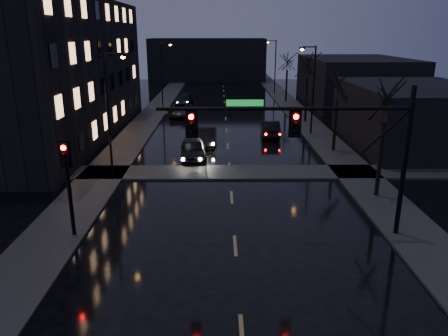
{
  "coord_description": "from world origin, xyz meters",
  "views": [
    {
      "loc": [
        -0.69,
        -9.61,
        9.15
      ],
      "look_at": [
        -0.49,
        9.44,
        3.2
      ],
      "focal_mm": 35.0,
      "sensor_mm": 36.0,
      "label": 1
    }
  ],
  "objects_px": {
    "oncoming_car_c": "(181,110)",
    "oncoming_car_d": "(184,100)",
    "oncoming_car_a": "(193,149)",
    "lead_car": "(270,129)",
    "oncoming_car_b": "(206,137)"
  },
  "relations": [
    {
      "from": "oncoming_car_c",
      "to": "oncoming_car_d",
      "type": "height_order",
      "value": "oncoming_car_c"
    },
    {
      "from": "oncoming_car_a",
      "to": "lead_car",
      "type": "height_order",
      "value": "oncoming_car_a"
    },
    {
      "from": "oncoming_car_b",
      "to": "oncoming_car_a",
      "type": "bearing_deg",
      "value": -98.37
    },
    {
      "from": "oncoming_car_a",
      "to": "oncoming_car_b",
      "type": "distance_m",
      "value": 4.39
    },
    {
      "from": "oncoming_car_c",
      "to": "oncoming_car_d",
      "type": "bearing_deg",
      "value": 92.26
    },
    {
      "from": "oncoming_car_a",
      "to": "oncoming_car_c",
      "type": "distance_m",
      "value": 18.02
    },
    {
      "from": "oncoming_car_a",
      "to": "oncoming_car_d",
      "type": "bearing_deg",
      "value": 91.57
    },
    {
      "from": "oncoming_car_a",
      "to": "oncoming_car_d",
      "type": "relative_size",
      "value": 0.96
    },
    {
      "from": "lead_car",
      "to": "oncoming_car_a",
      "type": "bearing_deg",
      "value": 51.25
    },
    {
      "from": "oncoming_car_a",
      "to": "lead_car",
      "type": "distance_m",
      "value": 9.94
    },
    {
      "from": "oncoming_car_a",
      "to": "oncoming_car_b",
      "type": "bearing_deg",
      "value": 74.31
    },
    {
      "from": "oncoming_car_b",
      "to": "lead_car",
      "type": "height_order",
      "value": "lead_car"
    },
    {
      "from": "oncoming_car_d",
      "to": "oncoming_car_a",
      "type": "bearing_deg",
      "value": -78.4
    },
    {
      "from": "oncoming_car_a",
      "to": "oncoming_car_b",
      "type": "xyz_separation_m",
      "value": [
        0.85,
        4.3,
        -0.08
      ]
    },
    {
      "from": "oncoming_car_b",
      "to": "oncoming_car_c",
      "type": "distance_m",
      "value": 13.94
    }
  ]
}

